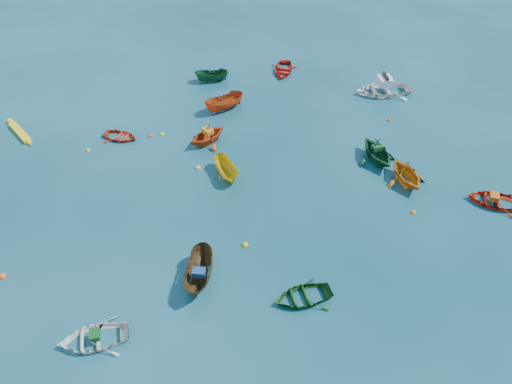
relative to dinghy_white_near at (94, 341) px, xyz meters
The scene contains 28 objects.
ground 7.41m from the dinghy_white_near, 83.01° to the left, with size 160.00×160.00×0.00m, color #093A48.
dinghy_white_near is the anchor object (origin of this frame).
sampan_brown_mid 5.81m from the dinghy_white_near, 70.26° to the left, with size 1.30×3.46×1.34m, color #4E371C.
dinghy_orange_w 16.00m from the dinghy_white_near, 107.98° to the left, with size 2.47×2.86×1.51m, color #C03C12.
sampan_yellow_mid 13.15m from the dinghy_white_near, 97.70° to the left, with size 1.09×2.89×1.12m, color gold.
dinghy_green_e 10.07m from the dinghy_white_near, 46.54° to the left, with size 2.12×2.97×0.62m, color #104412.
dinghy_red_nw 16.06m from the dinghy_white_near, 130.20° to the left, with size 1.79×2.50×0.52m, color red.
sampan_orange_n 20.30m from the dinghy_white_near, 108.42° to the left, with size 1.23×3.25×1.26m, color #BA3F11.
dinghy_green_n 20.46m from the dinghy_white_near, 74.12° to the left, with size 2.75×3.20×1.68m, color #0F4220.
dinghy_red_ne 23.71m from the dinghy_white_near, 56.17° to the left, with size 2.30×3.21×0.67m, color #AF250E.
dinghy_red_far 27.28m from the dinghy_white_near, 102.02° to the left, with size 2.20×3.08×0.64m, color red.
dinghy_orange_far 20.28m from the dinghy_white_near, 66.77° to the left, with size 2.64×3.06×1.61m, color #C97112.
sampan_green_far 24.23m from the dinghy_white_near, 113.81° to the left, with size 1.02×2.72×1.05m, color #104623.
kayak_yellow 18.85m from the dinghy_white_near, 152.26° to the left, with size 0.52×3.59×0.35m, color yellow, non-canonical shape.
motorboat_white 28.18m from the dinghy_white_near, 84.58° to the left, with size 3.11×4.35×1.50m, color white.
tarp_green_a 0.49m from the dinghy_white_near, 47.00° to the left, with size 0.60×0.46×0.29m, color #124B18.
tarp_blue_a 5.77m from the dinghy_white_near, 69.14° to the left, with size 0.64×0.48×0.31m, color navy.
tarp_orange_a 16.07m from the dinghy_white_near, 107.88° to the left, with size 0.71×0.54×0.35m, color orange.
tarp_green_b 20.52m from the dinghy_white_near, 74.38° to the left, with size 0.65×0.49×0.31m, color #124A1E.
tarp_orange_b 23.64m from the dinghy_white_near, 56.33° to the left, with size 0.67×0.51×0.33m, color #C65014.
buoy_or_a 6.79m from the dinghy_white_near, behind, with size 0.38×0.38×0.38m, color #F4530D.
buoy_ye_a 9.08m from the dinghy_white_near, 73.69° to the left, with size 0.36×0.36×0.36m, color gold.
buoy_ye_b 15.05m from the dinghy_white_near, 138.21° to the left, with size 0.29×0.29×0.29m, color yellow.
buoy_or_c 16.19m from the dinghy_white_near, 122.87° to the left, with size 0.31×0.31×0.31m, color #D6490B.
buoy_ye_c 13.16m from the dinghy_white_near, 106.68° to the left, with size 0.37×0.37×0.37m, color yellow.
buoy_or_d 18.78m from the dinghy_white_near, 59.89° to the left, with size 0.32×0.32×0.32m, color orange.
buoy_ye_d 16.41m from the dinghy_white_near, 120.11° to the left, with size 0.33×0.33×0.33m, color yellow.
buoy_or_e 25.06m from the dinghy_white_near, 79.50° to the left, with size 0.29×0.29×0.29m, color #D7550B.
Camera 1 is at (12.21, -13.78, 20.57)m, focal length 35.00 mm.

